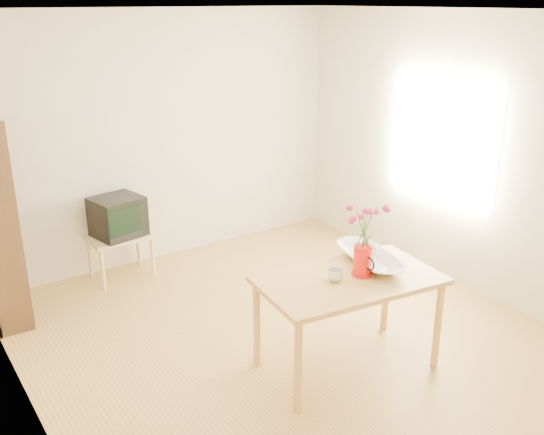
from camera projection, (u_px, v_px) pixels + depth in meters
room at (297, 190)px, 4.60m from camera, size 4.50×4.50×4.50m
table at (349, 288)px, 4.46m from camera, size 1.41×0.92×0.75m
tv_stand at (120, 242)px, 6.05m from camera, size 0.60×0.45×0.46m
pitcher at (362, 262)px, 4.44m from camera, size 0.15×0.23×0.23m
flowers at (364, 223)px, 4.34m from camera, size 0.27×0.27×0.38m
mug at (335, 275)px, 4.37m from camera, size 0.15×0.15×0.09m
bowl at (371, 235)px, 4.61m from camera, size 0.58×0.58×0.46m
teacup_a at (366, 241)px, 4.60m from camera, size 0.10×0.10×0.07m
teacup_b at (373, 239)px, 4.66m from camera, size 0.07×0.07×0.06m
television at (117, 216)px, 5.97m from camera, size 0.52×0.50×0.39m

